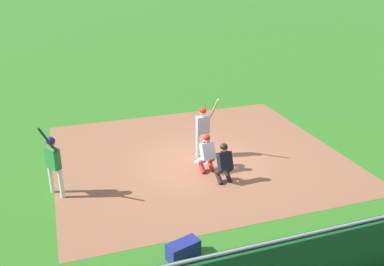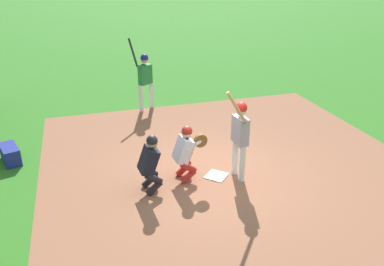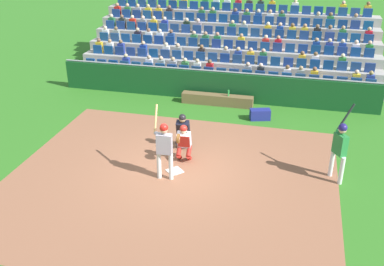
{
  "view_description": "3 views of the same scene",
  "coord_description": "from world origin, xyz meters",
  "px_view_note": "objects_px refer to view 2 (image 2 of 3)",
  "views": [
    {
      "loc": [
        -4.55,
        -12.17,
        6.43
      ],
      "look_at": [
        -0.49,
        -0.35,
        1.26
      ],
      "focal_mm": 39.68,
      "sensor_mm": 36.0,
      "label": 1
    },
    {
      "loc": [
        7.19,
        -2.81,
        4.52
      ],
      "look_at": [
        -0.53,
        -0.42,
        0.92
      ],
      "focal_mm": 36.38,
      "sensor_mm": 36.0,
      "label": 2
    },
    {
      "loc": [
        -3.29,
        11.36,
        7.07
      ],
      "look_at": [
        -0.46,
        -0.33,
        1.22
      ],
      "focal_mm": 41.63,
      "sensor_mm": 36.0,
      "label": 3
    }
  ],
  "objects_px": {
    "batter_at_plate": "(240,132)",
    "on_deck_batter": "(145,75)",
    "catcher_crouching": "(186,150)",
    "home_plate_marker": "(216,176)",
    "equipment_duffel_bag": "(10,154)",
    "home_plate_umpire": "(150,161)"
  },
  "relations": [
    {
      "from": "home_plate_marker",
      "to": "home_plate_umpire",
      "type": "relative_size",
      "value": 0.34
    },
    {
      "from": "home_plate_marker",
      "to": "equipment_duffel_bag",
      "type": "height_order",
      "value": "equipment_duffel_bag"
    },
    {
      "from": "batter_at_plate",
      "to": "equipment_duffel_bag",
      "type": "distance_m",
      "value": 5.59
    },
    {
      "from": "home_plate_marker",
      "to": "home_plate_umpire",
      "type": "bearing_deg",
      "value": -84.77
    },
    {
      "from": "equipment_duffel_bag",
      "to": "on_deck_batter",
      "type": "xyz_separation_m",
      "value": [
        -2.62,
        3.86,
        0.95
      ]
    },
    {
      "from": "batter_at_plate",
      "to": "on_deck_batter",
      "type": "relative_size",
      "value": 0.95
    },
    {
      "from": "equipment_duffel_bag",
      "to": "on_deck_batter",
      "type": "distance_m",
      "value": 4.76
    },
    {
      "from": "batter_at_plate",
      "to": "equipment_duffel_bag",
      "type": "xyz_separation_m",
      "value": [
        -2.33,
        -4.99,
        -0.92
      ]
    },
    {
      "from": "catcher_crouching",
      "to": "batter_at_plate",
      "type": "bearing_deg",
      "value": 75.92
    },
    {
      "from": "home_plate_marker",
      "to": "batter_at_plate",
      "type": "height_order",
      "value": "batter_at_plate"
    },
    {
      "from": "batter_at_plate",
      "to": "on_deck_batter",
      "type": "height_order",
      "value": "on_deck_batter"
    },
    {
      "from": "equipment_duffel_bag",
      "to": "batter_at_plate",
      "type": "bearing_deg",
      "value": 48.22
    },
    {
      "from": "home_plate_marker",
      "to": "batter_at_plate",
      "type": "relative_size",
      "value": 0.2
    },
    {
      "from": "catcher_crouching",
      "to": "home_plate_umpire",
      "type": "distance_m",
      "value": 0.87
    },
    {
      "from": "home_plate_marker",
      "to": "equipment_duffel_bag",
      "type": "relative_size",
      "value": 0.57
    },
    {
      "from": "home_plate_marker",
      "to": "home_plate_umpire",
      "type": "height_order",
      "value": "home_plate_umpire"
    },
    {
      "from": "home_plate_marker",
      "to": "catcher_crouching",
      "type": "bearing_deg",
      "value": -98.46
    },
    {
      "from": "batter_at_plate",
      "to": "catcher_crouching",
      "type": "distance_m",
      "value": 1.24
    },
    {
      "from": "batter_at_plate",
      "to": "catcher_crouching",
      "type": "bearing_deg",
      "value": -104.08
    },
    {
      "from": "equipment_duffel_bag",
      "to": "home_plate_marker",
      "type": "bearing_deg",
      "value": 47.96
    },
    {
      "from": "batter_at_plate",
      "to": "catcher_crouching",
      "type": "height_order",
      "value": "batter_at_plate"
    },
    {
      "from": "home_plate_umpire",
      "to": "on_deck_batter",
      "type": "height_order",
      "value": "on_deck_batter"
    }
  ]
}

